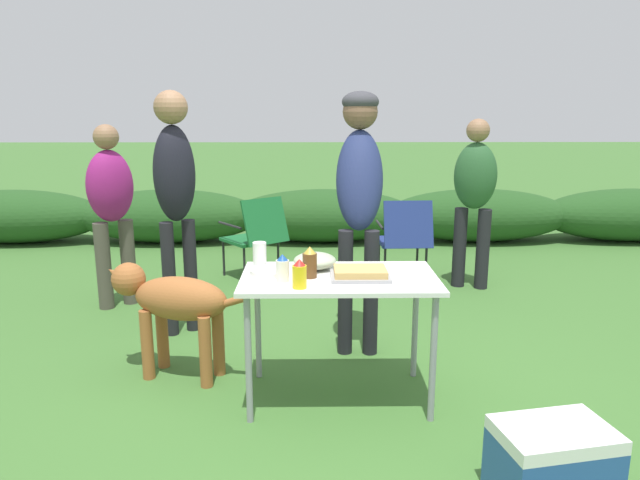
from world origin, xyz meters
TOP-DOWN VIEW (x-y plane):
  - ground_plane at (0.00, 0.00)m, footprint 60.00×60.00m
  - shrub_hedge at (0.00, 4.17)m, footprint 14.40×0.90m
  - folding_table at (0.00, 0.00)m, footprint 1.10×0.64m
  - food_tray at (0.11, -0.04)m, footprint 0.33×0.24m
  - plate_stack at (-0.39, 0.05)m, footprint 0.22×0.22m
  - mixing_bowl at (-0.14, 0.16)m, footprint 0.25×0.25m
  - paper_cup_stack at (-0.46, 0.19)m, footprint 0.08×0.08m
  - mustard_bottle at (-0.22, -0.22)m, footprint 0.07×0.07m
  - mayo_bottle at (-0.31, -0.10)m, footprint 0.07×0.07m
  - beer_bottle at (-0.16, -0.03)m, footprint 0.08×0.08m
  - standing_person_in_olive_jacket at (0.17, 0.77)m, footprint 0.35×0.51m
  - standing_person_in_dark_puffer at (-1.14, 1.04)m, footprint 0.38×0.36m
  - standing_person_in_navy_coat at (-1.83, 1.66)m, footprint 0.48×0.46m
  - standing_person_with_beanie at (1.36, 2.16)m, footprint 0.46×0.40m
  - dog at (-1.02, 0.30)m, footprint 0.95×0.44m
  - camp_chair_green_behind_table at (-0.71, 2.46)m, footprint 0.73×0.75m
  - camp_chair_near_hedge at (0.75, 2.32)m, footprint 0.50×0.60m
  - cooler_box at (0.87, -0.92)m, footprint 0.53×0.40m

SIDE VIEW (x-z plane):
  - ground_plane at x=0.00m, z-range 0.00..0.00m
  - cooler_box at x=0.87m, z-range 0.00..0.34m
  - shrub_hedge at x=0.00m, z-range 0.00..0.68m
  - camp_chair_green_behind_table at x=-0.71m, z-range 0.05..0.88m
  - camp_chair_near_hedge at x=0.75m, z-range 0.05..0.88m
  - dog at x=-1.02m, z-range 0.13..0.85m
  - folding_table at x=0.00m, z-range 0.29..1.03m
  - plate_stack at x=-0.39m, z-range 0.74..0.77m
  - food_tray at x=0.11m, z-range 0.74..0.79m
  - mixing_bowl at x=-0.14m, z-range 0.74..0.83m
  - mayo_bottle at x=-0.31m, z-range 0.74..0.89m
  - mustard_bottle at x=-0.22m, z-range 0.74..0.89m
  - paper_cup_stack at x=-0.46m, z-range 0.74..0.89m
  - beer_bottle at x=-0.16m, z-range 0.74..0.91m
  - standing_person_in_navy_coat at x=-1.83m, z-range 0.15..1.69m
  - standing_person_with_beanie at x=1.36m, z-range 0.15..1.74m
  - standing_person_in_dark_puffer at x=-1.14m, z-range 0.22..2.02m
  - standing_person_in_olive_jacket at x=0.17m, z-range 0.28..2.06m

